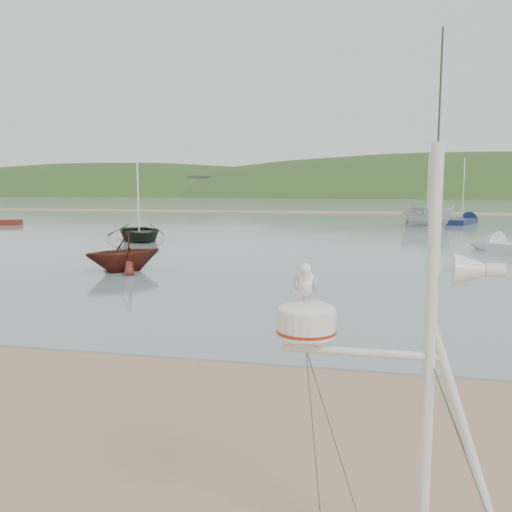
% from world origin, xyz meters
% --- Properties ---
extents(ground, '(560.00, 560.00, 0.00)m').
position_xyz_m(ground, '(0.00, 0.00, 0.00)').
color(ground, '#8F7153').
rests_on(ground, ground).
extents(water, '(560.00, 256.00, 0.04)m').
position_xyz_m(water, '(0.00, 132.00, 0.02)').
color(water, slate).
rests_on(water, ground).
extents(sandbar, '(560.00, 7.00, 0.07)m').
position_xyz_m(sandbar, '(0.00, 70.00, 0.07)').
color(sandbar, '#8F7153').
rests_on(sandbar, water).
extents(hill_ridge, '(620.00, 180.00, 80.00)m').
position_xyz_m(hill_ridge, '(18.52, 235.00, -19.70)').
color(hill_ridge, '#233D19').
rests_on(hill_ridge, ground).
extents(far_cottages, '(294.40, 6.30, 8.00)m').
position_xyz_m(far_cottages, '(3.00, 196.00, 4.00)').
color(far_cottages, silver).
rests_on(far_cottages, ground).
extents(mast_rig, '(2.05, 2.19, 4.64)m').
position_xyz_m(mast_rig, '(4.13, -1.97, 1.12)').
color(mast_rig, silver).
rests_on(mast_rig, ground).
extents(boat_dark, '(3.91, 3.00, 5.46)m').
position_xyz_m(boat_dark, '(-11.25, 26.78, 2.77)').
color(boat_dark, black).
rests_on(boat_dark, water).
extents(boat_red, '(3.14, 3.04, 3.15)m').
position_xyz_m(boat_red, '(-6.32, 14.37, 1.62)').
color(boat_red, '#521B12').
rests_on(boat_red, water).
extents(boat_white, '(2.88, 2.87, 5.33)m').
position_xyz_m(boat_white, '(8.25, 42.39, 2.71)').
color(boat_white, silver).
rests_on(boat_white, water).
extents(sailboat_white_near, '(6.11, 6.16, 6.94)m').
position_xyz_m(sailboat_white_near, '(10.87, 24.90, 0.30)').
color(sailboat_white_near, silver).
rests_on(sailboat_white_near, ground).
extents(sailboat_blue_far, '(4.32, 7.05, 6.91)m').
position_xyz_m(sailboat_blue_far, '(12.73, 50.05, 0.30)').
color(sailboat_blue_far, '#131F43').
rests_on(sailboat_blue_far, ground).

